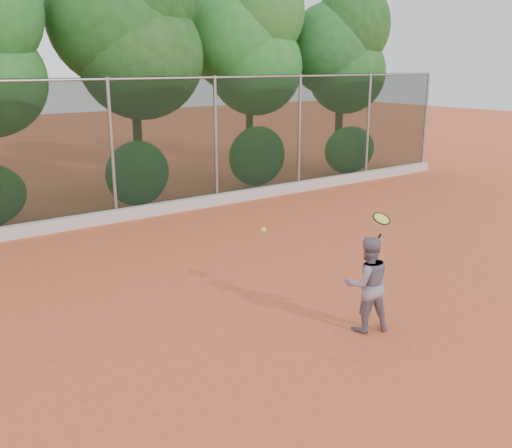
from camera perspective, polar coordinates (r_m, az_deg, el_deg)
ground at (r=9.11m, az=3.75°, el=-8.98°), size 80.00×80.00×0.00m
concrete_curb at (r=14.66m, az=-13.51°, el=0.86°), size 24.00×0.20×0.30m
tennis_player at (r=8.48m, az=11.04°, el=-5.91°), size 0.85×0.77×1.44m
chainlink_fence at (r=14.49m, az=-14.23°, el=7.55°), size 24.09×0.09×3.50m
foliage_backdrop at (r=16.05m, az=-19.55°, el=17.02°), size 23.70×3.63×7.55m
tennis_racket at (r=8.33m, az=12.39°, el=0.26°), size 0.29×0.27×0.55m
tennis_ball_in_flight at (r=7.22m, az=0.76°, el=-0.60°), size 0.07×0.07×0.07m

